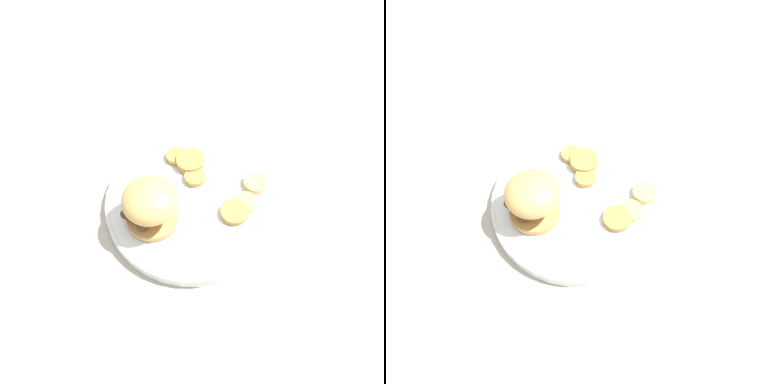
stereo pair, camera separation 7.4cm
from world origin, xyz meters
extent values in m
plane|color=#B2A899|center=(0.00, 0.00, 0.00)|extent=(4.00, 4.00, 0.00)
cylinder|color=white|center=(0.00, 0.00, 0.01)|extent=(0.30, 0.30, 0.02)
torus|color=white|center=(0.00, 0.00, 0.02)|extent=(0.29, 0.29, 0.01)
cylinder|color=tan|center=(0.04, 0.07, 0.03)|extent=(0.08, 0.08, 0.01)
ellipsoid|color=#563323|center=(0.04, 0.06, 0.05)|extent=(0.04, 0.04, 0.02)
ellipsoid|color=#563323|center=(0.04, 0.08, 0.05)|extent=(0.03, 0.04, 0.02)
ellipsoid|color=brown|center=(0.04, 0.06, 0.05)|extent=(0.03, 0.03, 0.01)
ellipsoid|color=#4C281E|center=(0.07, 0.08, 0.05)|extent=(0.04, 0.03, 0.02)
ellipsoid|color=tan|center=(0.04, 0.07, 0.08)|extent=(0.09, 0.09, 0.05)
cylinder|color=#DBB766|center=(-0.08, -0.04, 0.03)|extent=(0.04, 0.04, 0.01)
cylinder|color=#BC8942|center=(0.02, -0.04, 0.03)|extent=(0.04, 0.04, 0.01)
cylinder|color=#BC8942|center=(-0.07, -0.01, 0.03)|extent=(0.05, 0.05, 0.01)
cylinder|color=#DBB766|center=(-0.08, -0.08, 0.03)|extent=(0.04, 0.04, 0.01)
cylinder|color=#BC8942|center=(0.04, -0.07, 0.03)|extent=(0.05, 0.05, 0.01)
cylinder|color=#BC8942|center=(0.07, -0.07, 0.03)|extent=(0.04, 0.04, 0.01)
cube|color=silver|center=(-0.25, 0.15, 0.00)|extent=(0.05, 0.12, 0.00)
cube|color=silver|center=(-0.28, 0.06, 0.00)|extent=(0.04, 0.06, 0.00)
camera|label=1|loc=(-0.20, 0.36, 0.67)|focal=42.00mm
camera|label=2|loc=(-0.26, 0.32, 0.67)|focal=42.00mm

